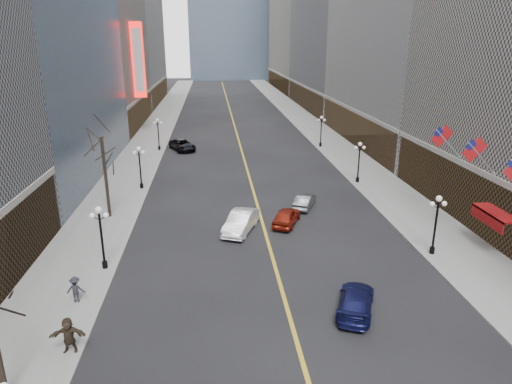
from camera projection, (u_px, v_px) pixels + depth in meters
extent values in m
cube|color=gray|center=(328.00, 141.00, 71.73)|extent=(6.00, 230.00, 0.15)
cube|color=gray|center=(148.00, 145.00, 69.19)|extent=(6.00, 230.00, 0.15)
cube|color=gold|center=(236.00, 131.00, 79.92)|extent=(0.25, 200.00, 0.02)
cube|color=brown|center=(361.00, 127.00, 69.45)|extent=(2.80, 35.00, 5.00)
cube|color=brown|center=(309.00, 97.00, 105.32)|extent=(2.80, 39.00, 5.00)
cube|color=brown|center=(282.00, 81.00, 145.92)|extent=(2.80, 45.00, 5.00)
cube|color=brown|center=(134.00, 112.00, 84.04)|extent=(2.80, 29.00, 5.00)
cube|color=brown|center=(155.00, 92.00, 116.14)|extent=(2.80, 37.00, 5.00)
cylinder|color=black|center=(432.00, 250.00, 33.66)|extent=(0.36, 0.36, 0.50)
cylinder|color=black|center=(435.00, 228.00, 33.11)|extent=(0.16, 0.16, 4.00)
sphere|color=white|center=(439.00, 199.00, 32.38)|extent=(0.44, 0.44, 0.44)
sphere|color=white|center=(432.00, 204.00, 32.47)|extent=(0.36, 0.36, 0.36)
sphere|color=white|center=(444.00, 204.00, 32.55)|extent=(0.36, 0.36, 0.36)
cylinder|color=black|center=(358.00, 180.00, 50.66)|extent=(0.36, 0.36, 0.50)
cylinder|color=black|center=(359.00, 164.00, 50.10)|extent=(0.16, 0.16, 4.00)
sphere|color=white|center=(360.00, 144.00, 49.38)|extent=(0.44, 0.44, 0.44)
sphere|color=white|center=(356.00, 148.00, 49.46)|extent=(0.36, 0.36, 0.36)
sphere|color=white|center=(364.00, 148.00, 49.54)|extent=(0.36, 0.36, 0.36)
cylinder|color=black|center=(320.00, 145.00, 67.65)|extent=(0.36, 0.36, 0.50)
cylinder|color=black|center=(321.00, 133.00, 67.10)|extent=(0.16, 0.16, 4.00)
sphere|color=white|center=(322.00, 117.00, 66.37)|extent=(0.44, 0.44, 0.44)
sphere|color=white|center=(319.00, 120.00, 66.46)|extent=(0.36, 0.36, 0.36)
sphere|color=white|center=(325.00, 120.00, 66.54)|extent=(0.36, 0.36, 0.36)
cylinder|color=black|center=(105.00, 265.00, 31.52)|extent=(0.36, 0.36, 0.50)
cylinder|color=black|center=(102.00, 241.00, 30.96)|extent=(0.16, 0.16, 4.00)
sphere|color=white|center=(98.00, 210.00, 30.24)|extent=(0.44, 0.44, 0.44)
sphere|color=white|center=(92.00, 216.00, 30.32)|extent=(0.36, 0.36, 0.36)
sphere|color=white|center=(106.00, 215.00, 30.40)|extent=(0.36, 0.36, 0.36)
cylinder|color=black|center=(142.00, 186.00, 48.51)|extent=(0.36, 0.36, 0.50)
cylinder|color=black|center=(140.00, 170.00, 47.96)|extent=(0.16, 0.16, 4.00)
sphere|color=white|center=(139.00, 149.00, 47.23)|extent=(0.44, 0.44, 0.44)
sphere|color=white|center=(134.00, 153.00, 47.32)|extent=(0.36, 0.36, 0.36)
sphere|color=white|center=(143.00, 152.00, 47.40)|extent=(0.36, 0.36, 0.36)
cylinder|color=black|center=(159.00, 148.00, 65.51)|extent=(0.36, 0.36, 0.50)
cylinder|color=black|center=(158.00, 136.00, 64.95)|extent=(0.16, 0.16, 4.00)
sphere|color=white|center=(157.00, 120.00, 64.23)|extent=(0.44, 0.44, 0.44)
sphere|color=white|center=(154.00, 123.00, 64.31)|extent=(0.36, 0.36, 0.36)
sphere|color=white|center=(161.00, 123.00, 64.39)|extent=(0.36, 0.36, 0.36)
cylinder|color=#B2B2B7|center=(482.00, 158.00, 33.89)|extent=(2.49, 0.12, 2.49)
cube|color=red|center=(475.00, 150.00, 33.62)|extent=(1.94, 0.04, 1.94)
cube|color=navy|center=(471.00, 145.00, 33.48)|extent=(0.88, 0.06, 0.88)
cylinder|color=#B2B2B7|center=(449.00, 144.00, 38.61)|extent=(2.49, 0.12, 2.49)
cube|color=red|center=(442.00, 136.00, 38.34)|extent=(1.94, 0.04, 1.94)
cube|color=navy|center=(439.00, 132.00, 38.20)|extent=(0.88, 0.06, 0.88)
cube|color=maroon|center=(496.00, 213.00, 33.19)|extent=(1.40, 4.00, 0.15)
cube|color=maroon|center=(487.00, 218.00, 33.25)|extent=(0.10, 4.00, 0.90)
cube|color=red|center=(138.00, 60.00, 74.68)|extent=(2.00, 0.50, 12.00)
cube|color=white|center=(138.00, 60.00, 74.69)|extent=(1.40, 0.55, 10.00)
cylinder|color=#2D231C|center=(106.00, 178.00, 39.74)|extent=(0.28, 0.28, 7.20)
imported|color=white|center=(241.00, 222.00, 37.75)|extent=(3.53, 5.40, 1.68)
imported|color=black|center=(182.00, 145.00, 65.64)|extent=(4.54, 6.17, 1.56)
imported|color=#131649|center=(356.00, 301.00, 26.58)|extent=(3.63, 5.20, 1.40)
imported|color=maroon|center=(286.00, 216.00, 39.19)|extent=(3.34, 4.69, 1.48)
imported|color=#555B5E|center=(305.00, 201.00, 43.16)|extent=(2.90, 4.21, 1.32)
imported|color=#23242B|center=(76.00, 289.00, 27.26)|extent=(1.08, 0.48, 1.65)
imported|color=#32281C|center=(68.00, 335.00, 22.83)|extent=(1.79, 0.53, 1.92)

